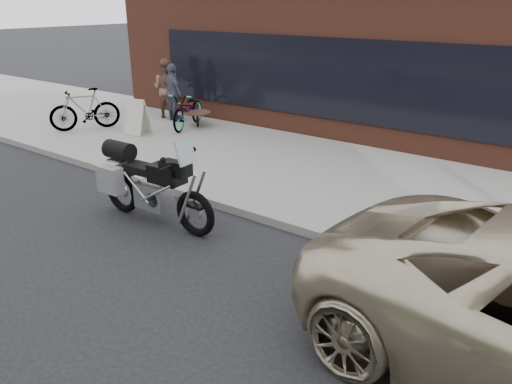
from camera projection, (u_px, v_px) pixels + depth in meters
name	position (u px, v px, depth m)	size (l,w,h in m)	color
ground	(41.00, 340.00, 5.60)	(120.00, 120.00, 0.00)	black
near_sidewalk	(338.00, 172.00, 10.79)	(44.00, 6.00, 0.15)	gray
storefront	(389.00, 42.00, 16.33)	(14.00, 10.07, 4.50)	#4E2519
motorcycle	(147.00, 184.00, 8.36)	(2.48, 0.86, 1.57)	black
bicycle_front	(188.00, 110.00, 14.04)	(0.66, 1.89, 0.99)	gray
bicycle_rear	(85.00, 109.00, 13.78)	(0.53, 1.89, 1.13)	gray
sandwich_sign	(137.00, 117.00, 13.38)	(0.65, 0.60, 0.94)	beige
cafe_table	(197.00, 113.00, 14.11)	(0.76, 0.76, 0.44)	black
cafe_patron_left	(166.00, 88.00, 15.11)	(0.86, 0.67, 1.77)	brown
cafe_patron_right	(173.00, 93.00, 14.66)	(0.99, 0.41, 1.69)	#3B3C4B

